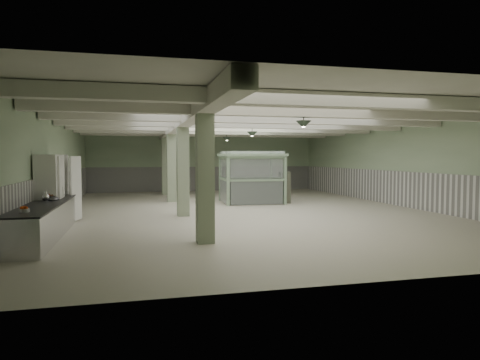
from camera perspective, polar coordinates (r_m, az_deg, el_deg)
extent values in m
plane|color=beige|center=(17.09, 0.43, -4.05)|extent=(20.00, 20.00, 0.00)
cube|color=white|center=(17.02, 0.44, 8.06)|extent=(14.00, 20.00, 0.02)
cube|color=#ABC39C|center=(26.76, -4.84, 2.41)|extent=(14.00, 0.02, 3.60)
cube|color=#ABC39C|center=(7.68, 19.13, 0.40)|extent=(14.00, 0.02, 3.60)
cube|color=#ABC39C|center=(16.68, -23.58, 1.71)|extent=(0.02, 20.00, 3.60)
cube|color=#ABC39C|center=(19.88, 20.41, 1.97)|extent=(0.02, 20.00, 3.60)
cube|color=white|center=(16.73, -23.41, -1.89)|extent=(0.05, 19.90, 1.50)
cube|color=white|center=(19.91, 20.29, -1.05)|extent=(0.05, 19.90, 1.50)
cube|color=white|center=(26.77, -4.82, 0.17)|extent=(13.90, 0.05, 1.50)
cube|color=silver|center=(16.57, -8.04, 7.40)|extent=(0.45, 19.90, 0.40)
cube|color=silver|center=(9.94, 11.32, 10.46)|extent=(13.90, 0.35, 0.32)
cube|color=silver|center=(12.24, 6.28, 9.12)|extent=(13.90, 0.35, 0.32)
cube|color=silver|center=(14.60, 2.88, 8.16)|extent=(13.90, 0.35, 0.32)
cube|color=silver|center=(17.00, 0.44, 7.46)|extent=(13.90, 0.35, 0.32)
cube|color=silver|center=(19.43, -1.39, 6.92)|extent=(13.90, 0.35, 0.32)
cube|color=silver|center=(21.87, -2.80, 6.50)|extent=(13.90, 0.35, 0.32)
cube|color=silver|center=(24.33, -3.94, 6.16)|extent=(13.90, 0.35, 0.32)
cube|color=#98A887|center=(10.57, -4.70, 1.27)|extent=(0.42, 0.42, 3.60)
cube|color=#98A887|center=(15.53, -7.63, 1.86)|extent=(0.42, 0.42, 3.60)
cube|color=#98A887|center=(20.51, -9.13, 2.16)|extent=(0.42, 0.42, 3.60)
cube|color=#98A887|center=(24.49, -9.90, 2.31)|extent=(0.42, 0.42, 3.60)
cone|color=#2F3F31|center=(12.38, 8.46, 7.31)|extent=(0.44, 0.44, 0.22)
cone|color=#2F3F31|center=(17.59, 1.62, 6.11)|extent=(0.44, 0.44, 0.22)
cone|color=#2F3F31|center=(22.44, -1.79, 5.47)|extent=(0.44, 0.44, 0.22)
cube|color=silver|center=(12.46, -24.72, -5.00)|extent=(0.91, 5.41, 0.88)
cube|color=black|center=(12.41, -24.77, -2.94)|extent=(0.95, 5.45, 0.04)
cylinder|color=#B2B2B7|center=(10.64, -26.81, -3.69)|extent=(0.29, 0.29, 0.08)
cube|color=white|center=(14.39, -23.69, -1.27)|extent=(0.60, 2.40, 2.20)
cube|color=white|center=(13.80, -22.73, -1.43)|extent=(0.06, 0.90, 2.10)
cube|color=white|center=(14.97, -21.56, -1.06)|extent=(0.26, 0.89, 2.10)
cube|color=silver|center=(13.79, -22.56, -1.42)|extent=(0.02, 0.05, 0.30)
cube|color=silver|center=(14.88, -21.92, -1.09)|extent=(0.02, 0.05, 0.30)
cube|color=#88A584|center=(18.53, -1.59, -0.15)|extent=(0.12, 0.12, 2.15)
cube|color=#88A584|center=(20.64, -2.66, 0.19)|extent=(0.12, 0.12, 2.15)
cube|color=#88A584|center=(19.16, 6.04, -0.05)|extent=(0.12, 0.12, 2.15)
cube|color=#88A584|center=(21.21, 4.25, 0.27)|extent=(0.12, 0.12, 2.15)
cube|color=#88A584|center=(19.81, 1.53, 3.36)|extent=(2.91, 2.50, 0.12)
cube|color=silver|center=(18.84, 2.29, -1.70)|extent=(2.38, 0.14, 1.05)
cube|color=silver|center=(18.77, 2.29, 2.04)|extent=(2.38, 0.14, 1.22)
cube|color=silver|center=(20.92, 0.84, -1.21)|extent=(2.38, 0.14, 1.05)
cube|color=silver|center=(20.87, 0.84, 2.16)|extent=(2.38, 0.14, 1.22)
cube|color=silver|center=(19.62, -2.15, -1.50)|extent=(0.13, 1.95, 1.05)
cube|color=silver|center=(19.56, -2.16, 2.09)|extent=(0.13, 1.95, 1.22)
cube|color=silver|center=(20.22, 5.09, -1.38)|extent=(0.13, 1.95, 1.05)
cube|color=silver|center=(20.16, 5.11, 2.11)|extent=(0.13, 1.95, 1.22)
cube|color=#5E6150|center=(19.87, 5.96, -0.98)|extent=(0.56, 0.73, 1.43)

